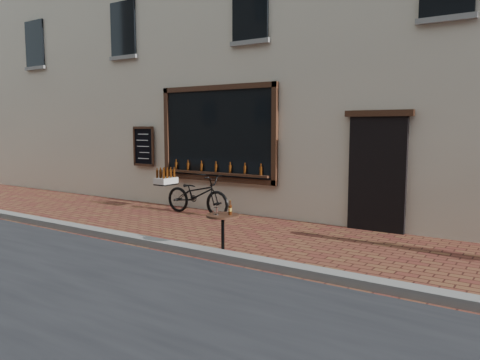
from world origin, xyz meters
The scene contains 5 objects.
ground centered at (0.00, 0.00, 0.00)m, with size 90.00×90.00×0.00m, color #5D271E.
kerb centered at (0.00, 0.20, 0.06)m, with size 90.00×0.25×0.12m, color slate.
shop_building centered at (0.00, 6.50, 5.00)m, with size 28.00×6.20×10.00m.
cargo_bicycle centered at (-2.09, 2.88, 0.47)m, with size 2.03×0.62×0.99m.
bistro_table centered at (0.51, 0.35, 0.47)m, with size 0.51×0.51×0.88m.
Camera 1 is at (4.68, -5.39, 1.99)m, focal length 35.00 mm.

